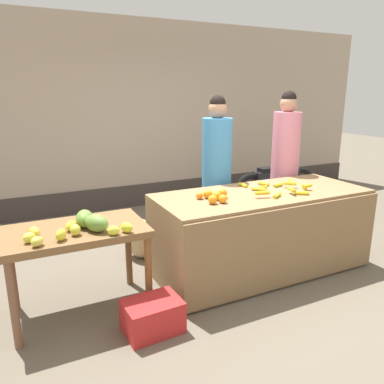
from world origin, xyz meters
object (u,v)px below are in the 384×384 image
(vendor_woman_blue_shirt, at_px, (217,174))
(produce_crate, at_px, (153,316))
(vendor_woman_pink_shirt, at_px, (285,166))
(parked_motorcycle, at_px, (276,186))
(produce_sack, at_px, (141,238))

(vendor_woman_blue_shirt, bearing_deg, produce_crate, -135.74)
(vendor_woman_blue_shirt, distance_m, vendor_woman_pink_shirt, 0.96)
(parked_motorcycle, bearing_deg, produce_sack, -162.92)
(vendor_woman_pink_shirt, bearing_deg, produce_crate, -151.78)
(vendor_woman_pink_shirt, xyz_separation_m, produce_crate, (-2.23, -1.19, -0.80))
(parked_motorcycle, xyz_separation_m, produce_crate, (-2.85, -2.12, -0.27))
(vendor_woman_blue_shirt, relative_size, parked_motorcycle, 1.13)
(vendor_woman_blue_shirt, relative_size, vendor_woman_pink_shirt, 0.97)
(vendor_woman_blue_shirt, distance_m, produce_crate, 1.93)
(produce_crate, height_order, produce_sack, produce_sack)
(vendor_woman_pink_shirt, height_order, produce_crate, vendor_woman_pink_shirt)
(parked_motorcycle, height_order, produce_sack, parked_motorcycle)
(vendor_woman_blue_shirt, relative_size, produce_crate, 4.10)
(vendor_woman_blue_shirt, bearing_deg, parked_motorcycle, 29.28)
(vendor_woman_pink_shirt, distance_m, parked_motorcycle, 1.24)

